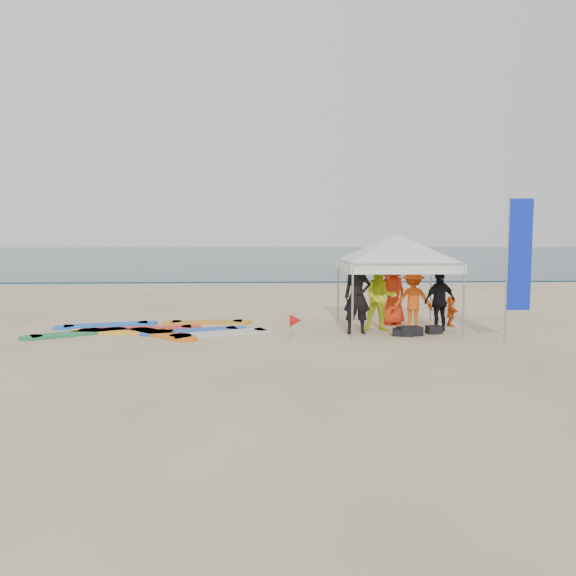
% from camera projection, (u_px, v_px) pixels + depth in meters
% --- Properties ---
extents(ground, '(120.00, 120.00, 0.00)m').
position_uv_depth(ground, '(284.00, 361.00, 11.10)').
color(ground, beige).
rests_on(ground, ground).
extents(ocean, '(160.00, 84.00, 0.08)m').
position_uv_depth(ocean, '(268.00, 255.00, 70.79)').
color(ocean, '#0C2633').
rests_on(ocean, ground).
extents(shoreline_foam, '(160.00, 1.20, 0.01)m').
position_uv_depth(shoreline_foam, '(273.00, 283.00, 29.21)').
color(shoreline_foam, silver).
rests_on(shoreline_foam, ground).
extents(person_black_a, '(0.72, 0.50, 1.88)m').
position_uv_depth(person_black_a, '(357.00, 297.00, 14.08)').
color(person_black_a, black).
rests_on(person_black_a, ground).
extents(person_yellow, '(0.88, 0.69, 1.76)m').
position_uv_depth(person_yellow, '(380.00, 297.00, 14.49)').
color(person_yellow, '#D8E921').
rests_on(person_yellow, ground).
extents(person_orange_a, '(1.10, 0.76, 1.56)m').
position_uv_depth(person_orange_a, '(413.00, 300.00, 14.79)').
color(person_orange_a, '#FD5B16').
rests_on(person_orange_a, ground).
extents(person_black_b, '(1.00, 0.68, 1.58)m').
position_uv_depth(person_black_b, '(440.00, 301.00, 14.41)').
color(person_black_b, black).
rests_on(person_black_b, ground).
extents(person_orange_b, '(1.05, 0.93, 1.81)m').
position_uv_depth(person_orange_b, '(392.00, 292.00, 15.49)').
color(person_orange_b, red).
rests_on(person_orange_b, ground).
extents(person_seated, '(0.31, 0.78, 0.82)m').
position_uv_depth(person_seated, '(451.00, 311.00, 15.30)').
color(person_seated, '#E75B14').
rests_on(person_seated, ground).
extents(canopy_tent, '(3.79, 3.79, 2.86)m').
position_uv_depth(canopy_tent, '(396.00, 235.00, 14.57)').
color(canopy_tent, '#A5A5A8').
rests_on(canopy_tent, ground).
extents(feather_flag, '(0.57, 0.04, 3.39)m').
position_uv_depth(feather_flag, '(518.00, 257.00, 12.66)').
color(feather_flag, '#A5A5A8').
rests_on(feather_flag, ground).
extents(marker_pennant, '(0.28, 0.28, 0.64)m').
position_uv_depth(marker_pennant, '(296.00, 320.00, 13.06)').
color(marker_pennant, '#A5A5A8').
rests_on(marker_pennant, ground).
extents(gear_pile, '(1.34, 0.64, 0.22)m').
position_uv_depth(gear_pile, '(412.00, 331.00, 13.94)').
color(gear_pile, black).
rests_on(gear_pile, ground).
extents(surfboard_spread, '(5.82, 3.04, 0.07)m').
position_uv_depth(surfboard_spread, '(154.00, 330.00, 14.51)').
color(surfboard_spread, blue).
rests_on(surfboard_spread, ground).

